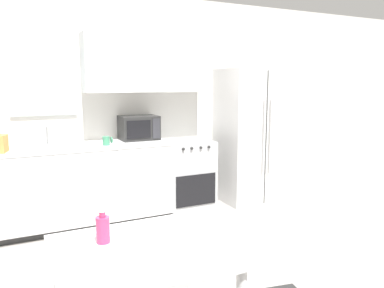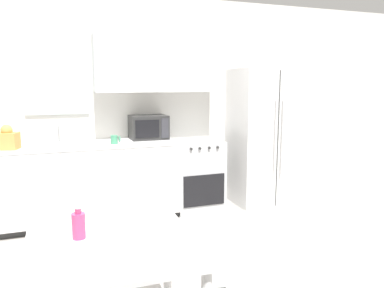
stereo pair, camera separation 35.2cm
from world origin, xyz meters
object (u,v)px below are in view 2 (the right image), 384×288
(oven_range, at_px, (196,175))
(refrigerator, at_px, (264,136))
(dining_table, at_px, (115,266))
(microwave, at_px, (149,127))
(drink_bottle, at_px, (79,225))
(coffee_mug, at_px, (115,140))

(oven_range, xyz_separation_m, refrigerator, (0.98, -0.04, 0.46))
(oven_range, relative_size, dining_table, 0.97)
(microwave, bearing_deg, dining_table, -107.55)
(refrigerator, distance_m, dining_table, 3.42)
(microwave, bearing_deg, drink_bottle, -112.24)
(oven_range, distance_m, dining_table, 2.86)
(oven_range, bearing_deg, coffee_mug, -171.14)
(coffee_mug, bearing_deg, microwave, 29.08)
(oven_range, height_order, dining_table, oven_range)
(dining_table, distance_m, drink_bottle, 0.31)
(microwave, bearing_deg, oven_range, -8.57)
(dining_table, height_order, drink_bottle, drink_bottle)
(coffee_mug, height_order, drink_bottle, coffee_mug)
(oven_range, distance_m, coffee_mug, 1.19)
(oven_range, bearing_deg, drink_bottle, -124.28)
(microwave, xyz_separation_m, coffee_mug, (-0.46, -0.25, -0.10))
(coffee_mug, bearing_deg, oven_range, 8.86)
(refrigerator, xyz_separation_m, microwave, (-1.57, 0.13, 0.17))
(oven_range, distance_m, microwave, 0.87)
(oven_range, height_order, microwave, microwave)
(microwave, distance_m, drink_bottle, 2.62)
(refrigerator, height_order, drink_bottle, refrigerator)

